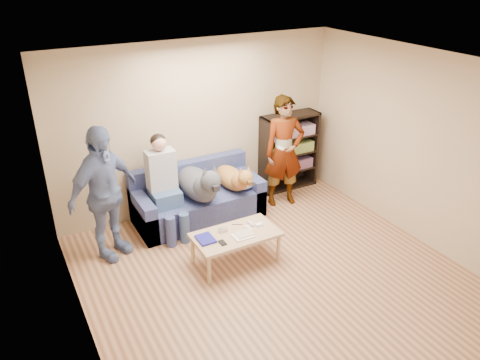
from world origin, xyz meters
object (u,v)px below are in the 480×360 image
person_standing_right (284,152)px  person_standing_left (104,194)px  sofa (197,201)px  notebook_blue (206,239)px  coffee_table (236,237)px  bookshelf (289,150)px  person_seated (164,182)px  camera_silver (223,230)px  dog_gray (199,184)px  dog_tan (234,178)px

person_standing_right → person_standing_left: (-2.82, -0.13, 0.02)m
person_standing_left → sofa: (1.42, 0.35, -0.62)m
notebook_blue → sofa: size_ratio=0.14×
coffee_table → person_standing_left: bearing=145.9°
person_standing_right → bookshelf: (0.40, 0.45, -0.21)m
person_standing_left → person_seated: size_ratio=1.23×
camera_silver → sofa: (0.15, 1.17, -0.16)m
sofa → coffee_table: sofa is taller
person_seated → dog_gray: (0.49, -0.08, -0.11)m
coffee_table → person_seated: bearing=113.6°
person_standing_left → person_seated: (0.88, 0.22, -0.13)m
dog_gray → bookshelf: (1.84, 0.44, 0.01)m
sofa → coffee_table: (-0.03, -1.29, 0.09)m
bookshelf → coffee_table: bearing=-140.2°
dog_gray → dog_tan: size_ratio=1.12×
notebook_blue → sofa: 1.32m
sofa → dog_tan: (0.54, -0.17, 0.33)m
bookshelf → person_standing_left: bearing=-169.7°
sofa → dog_tan: dog_tan is taller
person_seated → coffee_table: bearing=-66.4°
notebook_blue → camera_silver: (0.28, 0.07, 0.01)m
notebook_blue → dog_tan: dog_tan is taller
notebook_blue → dog_gray: (0.39, 1.03, 0.23)m
person_standing_left → dog_tan: 1.99m
sofa → coffee_table: 1.29m
person_standing_left → notebook_blue: (0.99, -0.89, -0.47)m
person_standing_left → sofa: 1.59m
camera_silver → dog_gray: bearing=83.6°
person_standing_right → coffee_table: (-1.43, -1.07, -0.51)m
notebook_blue → sofa: sofa is taller
person_standing_right → dog_tan: 0.91m
person_standing_left → person_seated: bearing=-14.0°
camera_silver → dog_tan: size_ratio=0.10×
person_seated → person_standing_left: bearing=-165.9°
sofa → person_seated: (-0.54, -0.13, 0.49)m
person_standing_right → bookshelf: 0.63m
person_standing_left → dog_tan: person_standing_left is taller
person_standing_right → camera_silver: size_ratio=16.10×
person_standing_left → sofa: bearing=-14.3°
person_standing_left → camera_silver: (1.27, -0.82, -0.46)m
person_standing_left → dog_tan: bearing=-22.9°
coffee_table → bookshelf: size_ratio=0.85×
person_seated → bookshelf: person_seated is taller
sofa → dog_tan: bearing=-17.5°
dog_gray → coffee_table: bearing=-89.3°
bookshelf → notebook_blue: bearing=-146.5°
person_seated → coffee_table: 1.33m
coffee_table → bookshelf: bookshelf is taller
dog_gray → dog_tan: bearing=3.8°
person_standing_left → coffee_table: person_standing_left is taller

